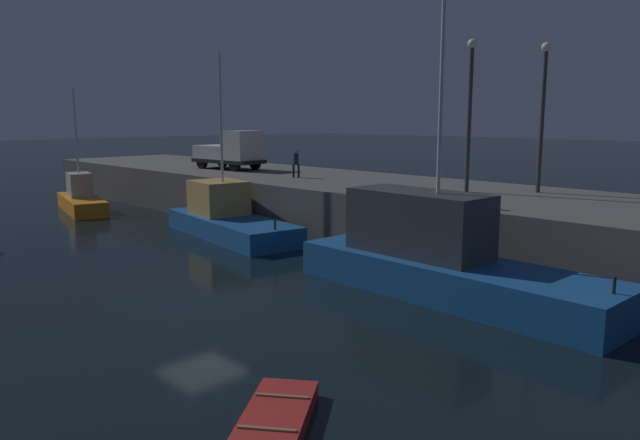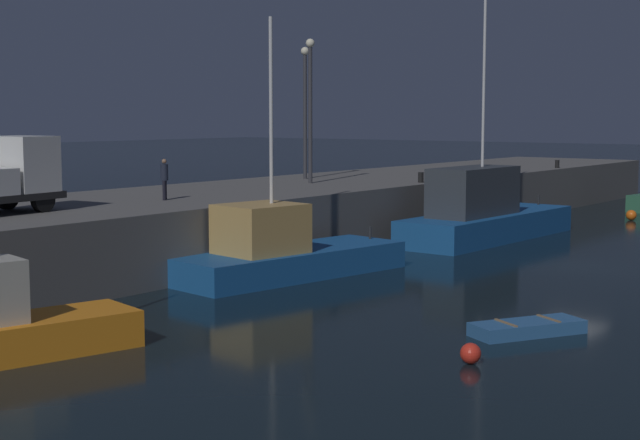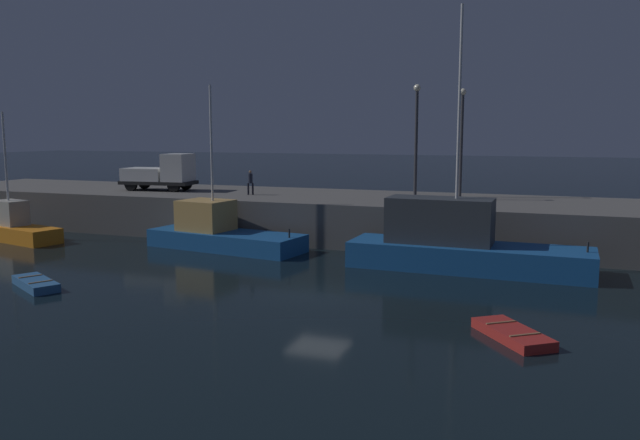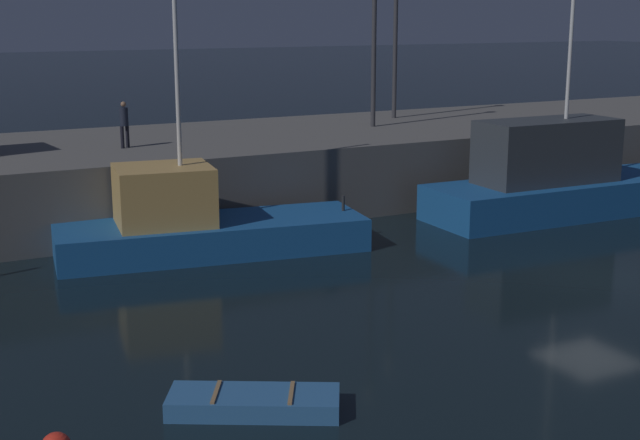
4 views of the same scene
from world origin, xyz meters
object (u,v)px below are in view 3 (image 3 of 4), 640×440
object	(u,v)px
utility_truck	(162,173)
dinghy_orange_near	(36,284)
lamp_post_east	(462,133)
rowboat_white_mid	(512,334)
bollard_central	(467,204)
fishing_boat_blue	(220,233)
fishing_trawler_red	(14,228)
dockworker	(250,181)
lamp_post_west	(416,132)
fishing_boat_white	(458,244)

from	to	relation	value
utility_truck	dinghy_orange_near	bearing A→B (deg)	-74.05
lamp_post_east	utility_truck	world-z (taller)	lamp_post_east
rowboat_white_mid	bollard_central	distance (m)	14.55
fishing_boat_blue	dinghy_orange_near	xyz separation A→B (m)	(-3.05, -11.36, -0.76)
bollard_central	utility_truck	bearing A→B (deg)	170.53
rowboat_white_mid	dinghy_orange_near	bearing A→B (deg)	179.92
fishing_boat_blue	rowboat_white_mid	distance (m)	20.83
utility_truck	fishing_trawler_red	bearing A→B (deg)	-125.03
bollard_central	dinghy_orange_near	bearing A→B (deg)	-141.00
dinghy_orange_near	fishing_boat_blue	bearing A→B (deg)	74.99
utility_truck	bollard_central	xyz separation A→B (m)	(22.14, -3.69, -0.98)
fishing_trawler_red	rowboat_white_mid	xyz separation A→B (m)	(31.24, -9.37, -0.65)
dinghy_orange_near	bollard_central	size ratio (longest dim) A/B	6.52
utility_truck	bollard_central	bearing A→B (deg)	-9.47
dinghy_orange_near	dockworker	world-z (taller)	dockworker
lamp_post_east	bollard_central	size ratio (longest dim) A/B	13.41
dinghy_orange_near	lamp_post_west	distance (m)	23.42
rowboat_white_mid	bollard_central	xyz separation A→B (m)	(-3.34, 13.89, 2.76)
fishing_trawler_red	rowboat_white_mid	distance (m)	32.62
lamp_post_west	dockworker	distance (m)	11.54
rowboat_white_mid	lamp_post_west	size ratio (longest dim) A/B	0.46
fishing_trawler_red	dinghy_orange_near	world-z (taller)	fishing_trawler_red
fishing_trawler_red	lamp_post_east	size ratio (longest dim) A/B	1.17
lamp_post_west	utility_truck	bearing A→B (deg)	-178.54
utility_truck	dockworker	distance (m)	7.42
dinghy_orange_near	lamp_post_west	size ratio (longest dim) A/B	0.47
lamp_post_east	fishing_trawler_red	bearing A→B (deg)	-157.62
dinghy_orange_near	utility_truck	distance (m)	18.64
dinghy_orange_near	bollard_central	distance (m)	22.20
rowboat_white_mid	utility_truck	world-z (taller)	utility_truck
rowboat_white_mid	utility_truck	xyz separation A→B (m)	(-25.48, 17.58, 3.74)
lamp_post_west	dockworker	xyz separation A→B (m)	(-11.00, -1.14, -3.28)
fishing_boat_blue	rowboat_white_mid	bearing A→B (deg)	-33.17
fishing_boat_blue	lamp_post_west	bearing A→B (deg)	32.84
dinghy_orange_near	rowboat_white_mid	distance (m)	20.47
fishing_boat_white	lamp_post_west	bearing A→B (deg)	116.56
lamp_post_west	lamp_post_east	distance (m)	3.38
dinghy_orange_near	lamp_post_east	world-z (taller)	lamp_post_east
lamp_post_east	fishing_boat_white	bearing A→B (deg)	-82.34
rowboat_white_mid	dockworker	distance (m)	25.01
dinghy_orange_near	rowboat_white_mid	bearing A→B (deg)	-0.08
rowboat_white_mid	lamp_post_east	world-z (taller)	lamp_post_east
dinghy_orange_near	fishing_boat_white	bearing A→B (deg)	31.08
lamp_post_east	dockworker	distance (m)	14.28
bollard_central	rowboat_white_mid	bearing A→B (deg)	-76.47
lamp_post_east	bollard_central	world-z (taller)	lamp_post_east
lamp_post_east	bollard_central	bearing A→B (deg)	-78.94
fishing_boat_blue	utility_truck	bearing A→B (deg)	142.45
dockworker	utility_truck	bearing A→B (deg)	174.82
rowboat_white_mid	dockworker	size ratio (longest dim) A/B	2.01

